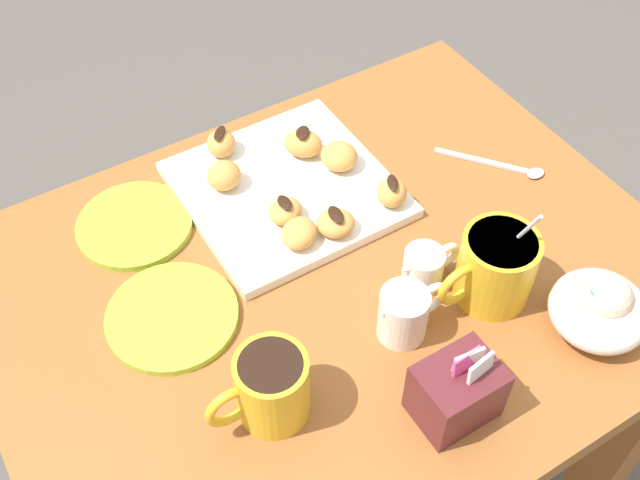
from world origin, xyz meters
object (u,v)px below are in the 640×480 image
coffee_mug_mustard_left (495,266)px  chocolate_sauce_pitcher (424,266)px  saucer_lime_left (135,225)px  saucer_lime_right (172,316)px  beignet_4 (221,143)px  beignet_6 (392,193)px  coffee_mug_mustard_right (270,386)px  beignet_2 (285,211)px  beignet_1 (303,144)px  sugar_caddy (456,391)px  beignet_5 (339,156)px  dining_table (332,341)px  pastry_plate_square (286,189)px  cream_pitcher_white (405,312)px  beignet_7 (299,233)px  ice_cream_bowl (600,308)px  beignet_3 (336,223)px  beignet_0 (224,175)px

coffee_mug_mustard_left → chocolate_sauce_pitcher: size_ratio=1.65×
coffee_mug_mustard_left → chocolate_sauce_pitcher: coffee_mug_mustard_left is taller
saucer_lime_left → saucer_lime_right: same height
saucer_lime_left → chocolate_sauce_pitcher: bearing=134.9°
beignet_4 → beignet_6: bearing=126.3°
coffee_mug_mustard_right → beignet_2: (-0.15, -0.23, -0.02)m
saucer_lime_left → beignet_1: 0.27m
sugar_caddy → beignet_5: bearing=-103.7°
dining_table → pastry_plate_square: size_ratio=3.16×
pastry_plate_square → sugar_caddy: size_ratio=2.62×
pastry_plate_square → cream_pitcher_white: size_ratio=2.65×
beignet_2 → beignet_7: (0.00, 0.04, 0.00)m
beignet_2 → dining_table: bearing=94.5°
beignet_5 → sugar_caddy: bearing=76.3°
beignet_5 → ice_cream_bowl: bearing=107.5°
beignet_5 → beignet_3: bearing=55.6°
beignet_4 → beignet_5: 0.17m
chocolate_sauce_pitcher → saucer_lime_right: chocolate_sauce_pitcher is taller
coffee_mug_mustard_right → ice_cream_bowl: size_ratio=1.02×
cream_pitcher_white → pastry_plate_square: bearing=-89.1°
coffee_mug_mustard_left → coffee_mug_mustard_right: (0.32, 0.00, -0.00)m
saucer_lime_right → chocolate_sauce_pitcher: bearing=159.1°
saucer_lime_left → beignet_2: (-0.18, 0.11, 0.03)m
beignet_0 → beignet_2: (-0.04, 0.10, -0.01)m
coffee_mug_mustard_right → beignet_3: (-0.20, -0.18, -0.02)m
coffee_mug_mustard_left → beignet_5: bearing=-80.5°
beignet_0 → beignet_3: size_ratio=0.94×
beignet_4 → beignet_7: (-0.01, 0.21, -0.00)m
beignet_2 → beignet_1: bearing=-131.4°
chocolate_sauce_pitcher → saucer_lime_left: (0.28, -0.28, -0.03)m
chocolate_sauce_pitcher → beignet_5: size_ratio=1.73×
dining_table → cream_pitcher_white: cream_pitcher_white is taller
saucer_lime_left → beignet_2: bearing=149.1°
dining_table → beignet_5: beignet_5 is taller
beignet_0 → beignet_7: size_ratio=0.89×
cream_pitcher_white → dining_table: bearing=-76.5°
chocolate_sauce_pitcher → saucer_lime_right: bearing=-20.9°
beignet_0 → saucer_lime_left: bearing=-3.2°
pastry_plate_square → saucer_lime_right: size_ratio=1.68×
chocolate_sauce_pitcher → saucer_lime_left: 0.40m
dining_table → pastry_plate_square: (-0.02, -0.16, 0.16)m
ice_cream_bowl → beignet_4: size_ratio=2.56×
coffee_mug_mustard_left → beignet_3: coffee_mug_mustard_left is taller
beignet_2 → beignet_6: 0.15m
sugar_caddy → saucer_lime_right: bearing=-52.0°
pastry_plate_square → saucer_lime_left: bearing=-14.0°
ice_cream_bowl → beignet_3: size_ratio=2.34×
pastry_plate_square → beignet_5: size_ratio=5.23×
beignet_1 → beignet_3: (0.04, 0.15, -0.00)m
pastry_plate_square → beignet_1: (-0.05, -0.04, 0.03)m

